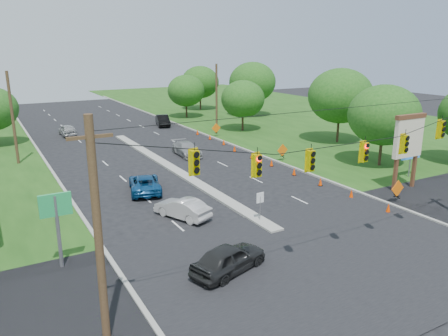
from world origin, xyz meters
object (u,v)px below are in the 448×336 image
black_sedan (229,258)px  pylon_sign (409,140)px  blue_pickup (145,183)px  white_sedan (182,208)px

black_sedan → pylon_sign: bearing=-93.9°
pylon_sign → black_sedan: size_ratio=1.38×
pylon_sign → black_sedan: pylon_sign is taller
pylon_sign → black_sedan: (-19.40, -4.91, -3.24)m
pylon_sign → blue_pickup: (-18.80, 9.50, -3.30)m
pylon_sign → blue_pickup: pylon_sign is taller
pylon_sign → white_sedan: (-18.45, 3.01, -3.32)m
black_sedan → white_sedan: 7.97m
white_sedan → black_sedan: bearing=59.6°
pylon_sign → white_sedan: 18.99m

